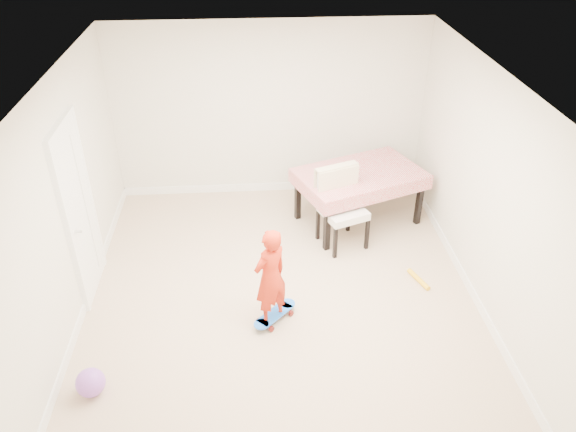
{
  "coord_description": "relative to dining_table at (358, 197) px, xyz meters",
  "views": [
    {
      "loc": [
        -0.29,
        -5.15,
        4.33
      ],
      "look_at": [
        0.1,
        0.2,
        0.95
      ],
      "focal_mm": 35.0,
      "sensor_mm": 36.0,
      "label": 1
    }
  ],
  "objects": [
    {
      "name": "ceiling",
      "position": [
        -1.18,
        -1.52,
        2.19
      ],
      "size": [
        4.5,
        5.0,
        0.04
      ],
      "primitive_type": "cube",
      "color": "white",
      "rests_on": "wall_back"
    },
    {
      "name": "baseboard_back",
      "position": [
        -1.18,
        0.97,
        -0.33
      ],
      "size": [
        4.5,
        0.02,
        0.12
      ],
      "primitive_type": "cube",
      "color": "white",
      "rests_on": "ground"
    },
    {
      "name": "door",
      "position": [
        -3.4,
        -1.22,
        0.64
      ],
      "size": [
        0.11,
        0.94,
        2.11
      ],
      "primitive_type": "cube",
      "color": "white",
      "rests_on": "ground"
    },
    {
      "name": "balloon",
      "position": [
        -3.08,
        -2.87,
        -0.25
      ],
      "size": [
        0.28,
        0.28,
        0.28
      ],
      "primitive_type": "sphere",
      "color": "#9755CC",
      "rests_on": "ground"
    },
    {
      "name": "wall_left",
      "position": [
        -3.41,
        -1.52,
        0.91
      ],
      "size": [
        0.04,
        5.0,
        2.6
      ],
      "primitive_type": "cube",
      "color": "beige",
      "rests_on": "ground"
    },
    {
      "name": "dining_chair",
      "position": [
        -0.31,
        -0.55,
        0.14
      ],
      "size": [
        0.78,
        0.82,
        1.06
      ],
      "primitive_type": null,
      "rotation": [
        0.0,
        0.0,
        0.37
      ],
      "color": "white",
      "rests_on": "ground"
    },
    {
      "name": "baseboard_left",
      "position": [
        -3.42,
        -1.52,
        -0.33
      ],
      "size": [
        0.02,
        5.0,
        0.12
      ],
      "primitive_type": "cube",
      "color": "white",
      "rests_on": "ground"
    },
    {
      "name": "child",
      "position": [
        -1.32,
        -1.99,
        0.2
      ],
      "size": [
        0.51,
        0.49,
        1.17
      ],
      "primitive_type": "imported",
      "rotation": [
        0.0,
        0.0,
        3.82
      ],
      "color": "red",
      "rests_on": "ground"
    },
    {
      "name": "skateboard",
      "position": [
        -1.27,
        -1.97,
        -0.34
      ],
      "size": [
        0.59,
        0.59,
        0.09
      ],
      "primitive_type": null,
      "rotation": [
        0.0,
        0.0,
        0.79
      ],
      "color": "blue",
      "rests_on": "ground"
    },
    {
      "name": "wall_back",
      "position": [
        -1.18,
        0.96,
        0.91
      ],
      "size": [
        4.5,
        0.04,
        2.6
      ],
      "primitive_type": "cube",
      "color": "beige",
      "rests_on": "ground"
    },
    {
      "name": "baseboard_right",
      "position": [
        1.06,
        -1.52,
        -0.33
      ],
      "size": [
        0.02,
        5.0,
        0.12
      ],
      "primitive_type": "cube",
      "color": "white",
      "rests_on": "ground"
    },
    {
      "name": "ground",
      "position": [
        -1.18,
        -1.52,
        -0.39
      ],
      "size": [
        5.0,
        5.0,
        0.0
      ],
      "primitive_type": "plane",
      "color": "tan",
      "rests_on": "ground"
    },
    {
      "name": "wall_front",
      "position": [
        -1.18,
        -4.0,
        0.91
      ],
      "size": [
        4.5,
        0.04,
        2.6
      ],
      "primitive_type": "cube",
      "color": "beige",
      "rests_on": "ground"
    },
    {
      "name": "wall_right",
      "position": [
        1.05,
        -1.52,
        0.91
      ],
      "size": [
        0.04,
        5.0,
        2.6
      ],
      "primitive_type": "cube",
      "color": "beige",
      "rests_on": "ground"
    },
    {
      "name": "dining_table",
      "position": [
        0.0,
        0.0,
        0.0
      ],
      "size": [
        1.92,
        1.57,
        0.78
      ],
      "primitive_type": null,
      "rotation": [
        0.0,
        0.0,
        0.37
      ],
      "color": "#B01E09",
      "rests_on": "ground"
    },
    {
      "name": "foam_toy",
      "position": [
        0.51,
        -1.42,
        -0.36
      ],
      "size": [
        0.2,
        0.4,
        0.06
      ],
      "primitive_type": "cylinder",
      "rotation": [
        1.57,
        0.0,
        0.36
      ],
      "color": "yellow",
      "rests_on": "ground"
    }
  ]
}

